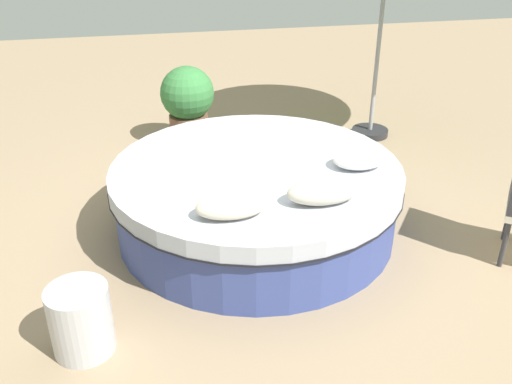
% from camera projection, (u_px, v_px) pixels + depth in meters
% --- Properties ---
extents(ground_plane, '(16.00, 16.00, 0.00)m').
position_uv_depth(ground_plane, '(256.00, 228.00, 5.15)').
color(ground_plane, '#9E8466').
extents(round_bed, '(2.51, 2.51, 0.62)m').
position_uv_depth(round_bed, '(256.00, 198.00, 5.00)').
color(round_bed, '#38478C').
rests_on(round_bed, ground_plane).
extents(throw_pillow_0, '(0.52, 0.28, 0.16)m').
position_uv_depth(throw_pillow_0, '(231.00, 206.00, 4.09)').
color(throw_pillow_0, beige).
rests_on(throw_pillow_0, round_bed).
extents(throw_pillow_1, '(0.56, 0.28, 0.18)m').
position_uv_depth(throw_pillow_1, '(323.00, 191.00, 4.26)').
color(throw_pillow_1, beige).
rests_on(throw_pillow_1, round_bed).
extents(throw_pillow_2, '(0.45, 0.33, 0.14)m').
position_uv_depth(throw_pillow_2, '(359.00, 159.00, 4.82)').
color(throw_pillow_2, white).
rests_on(throw_pillow_2, round_bed).
extents(planter, '(0.62, 0.62, 0.94)m').
position_uv_depth(planter, '(188.00, 102.00, 6.62)').
color(planter, brown).
rests_on(planter, ground_plane).
extents(side_table, '(0.40, 0.40, 0.48)m').
position_uv_depth(side_table, '(81.00, 320.00, 3.70)').
color(side_table, '#B7B7BC').
rests_on(side_table, ground_plane).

